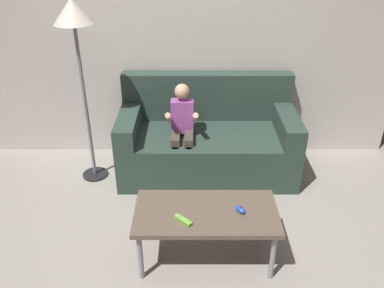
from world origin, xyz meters
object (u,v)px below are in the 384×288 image
person_seated_on_couch (182,128)px  game_remote_lime_near_edge (182,220)px  couch (207,140)px  nunchuk_blue (240,209)px  coffee_table (206,216)px  floor_lamp (74,27)px

person_seated_on_couch → game_remote_lime_near_edge: person_seated_on_couch is taller
couch → nunchuk_blue: bearing=-81.5°
person_seated_on_couch → nunchuk_blue: size_ratio=9.33×
couch → coffee_table: bearing=-92.3°
person_seated_on_couch → floor_lamp: bearing=177.2°
couch → coffee_table: (-0.05, -1.22, 0.07)m
couch → floor_lamp: bearing=-173.0°
game_remote_lime_near_edge → floor_lamp: (-0.88, 1.19, 0.99)m
couch → game_remote_lime_near_edge: size_ratio=13.03×
game_remote_lime_near_edge → nunchuk_blue: (0.39, 0.10, 0.01)m
couch → game_remote_lime_near_edge: bearing=-98.9°
coffee_table → game_remote_lime_near_edge: game_remote_lime_near_edge is taller
coffee_table → nunchuk_blue: (0.23, -0.01, 0.06)m
nunchuk_blue → floor_lamp: bearing=139.5°
person_seated_on_couch → nunchuk_blue: bearing=-68.2°
couch → nunchuk_blue: (0.18, -1.22, 0.13)m
person_seated_on_couch → nunchuk_blue: person_seated_on_couch is taller
floor_lamp → person_seated_on_couch: bearing=-2.8°
couch → coffee_table: 1.22m
coffee_table → nunchuk_blue: size_ratio=10.01×
game_remote_lime_near_edge → floor_lamp: floor_lamp is taller
coffee_table → nunchuk_blue: nunchuk_blue is taller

